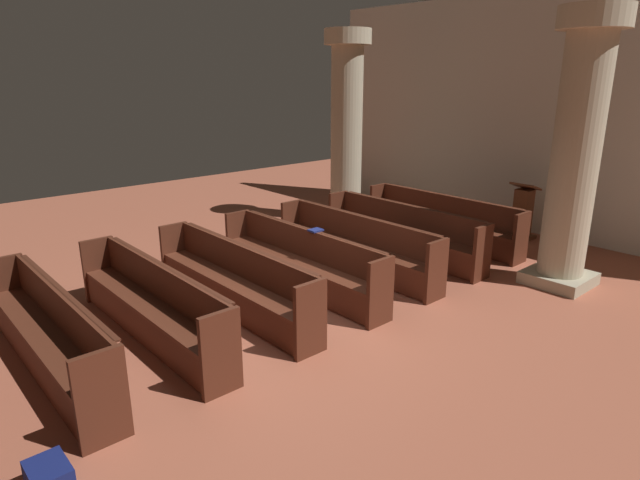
# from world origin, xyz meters

# --- Properties ---
(ground_plane) EXTENTS (19.20, 19.20, 0.00)m
(ground_plane) POSITION_xyz_m (0.00, 0.00, 0.00)
(ground_plane) COLOR #AD5B42
(back_wall) EXTENTS (10.00, 0.16, 4.50)m
(back_wall) POSITION_xyz_m (0.00, 6.08, 2.25)
(back_wall) COLOR silver
(back_wall) RESTS_ON ground
(pew_row_0) EXTENTS (3.19, 0.47, 0.87)m
(pew_row_0) POSITION_xyz_m (-0.60, 4.11, 0.46)
(pew_row_0) COLOR #562819
(pew_row_0) RESTS_ON ground
(pew_row_1) EXTENTS (3.19, 0.46, 0.87)m
(pew_row_1) POSITION_xyz_m (-0.60, 2.98, 0.46)
(pew_row_1) COLOR #562819
(pew_row_1) RESTS_ON ground
(pew_row_2) EXTENTS (3.19, 0.46, 0.87)m
(pew_row_2) POSITION_xyz_m (-0.60, 1.84, 0.46)
(pew_row_2) COLOR #562819
(pew_row_2) RESTS_ON ground
(pew_row_3) EXTENTS (3.19, 0.46, 0.87)m
(pew_row_3) POSITION_xyz_m (-0.60, 0.71, 0.46)
(pew_row_3) COLOR #562819
(pew_row_3) RESTS_ON ground
(pew_row_4) EXTENTS (3.19, 0.46, 0.87)m
(pew_row_4) POSITION_xyz_m (-0.60, -0.42, 0.46)
(pew_row_4) COLOR #562819
(pew_row_4) RESTS_ON ground
(pew_row_5) EXTENTS (3.19, 0.47, 0.87)m
(pew_row_5) POSITION_xyz_m (-0.60, -1.55, 0.46)
(pew_row_5) COLOR #562819
(pew_row_5) RESTS_ON ground
(pew_row_6) EXTENTS (3.19, 0.46, 0.87)m
(pew_row_6) POSITION_xyz_m (-0.60, -2.68, 0.46)
(pew_row_6) COLOR #562819
(pew_row_6) RESTS_ON ground
(pillar_aisle_side) EXTENTS (0.93, 0.93, 3.86)m
(pillar_aisle_side) POSITION_xyz_m (1.81, 3.72, 2.00)
(pillar_aisle_side) COLOR tan
(pillar_aisle_side) RESTS_ON ground
(pillar_far_side) EXTENTS (0.93, 0.93, 3.86)m
(pillar_far_side) POSITION_xyz_m (-2.96, 3.93, 2.00)
(pillar_far_side) COLOR tan
(pillar_far_side) RESTS_ON ground
(lectern) EXTENTS (0.48, 0.45, 1.08)m
(lectern) POSITION_xyz_m (0.24, 5.47, 0.45)
(lectern) COLOR brown
(lectern) RESTS_ON ground
(hymn_book) EXTENTS (0.15, 0.19, 0.02)m
(hymn_book) POSITION_xyz_m (-0.48, 0.90, 0.88)
(hymn_book) COLOR navy
(hymn_book) RESTS_ON pew_row_3
(kneeler_box_navy) EXTENTS (0.37, 0.28, 0.22)m
(kneeler_box_navy) POSITION_xyz_m (1.20, -3.22, 0.11)
(kneeler_box_navy) COLOR navy
(kneeler_box_navy) RESTS_ON ground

